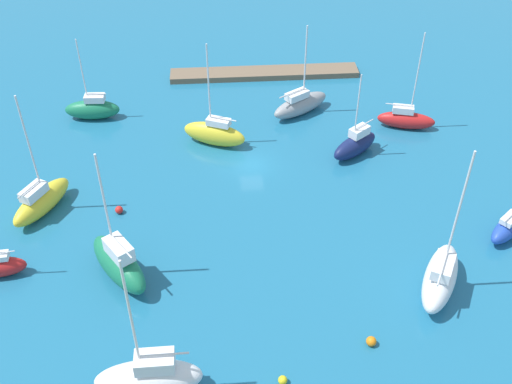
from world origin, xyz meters
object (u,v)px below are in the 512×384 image
object	(u,v)px
mooring_buoy_yellow	(283,380)
mooring_buoy_orange	(371,341)
sailboat_yellow_far_north	(41,200)
sailboat_gray_by_breakwater	(300,104)
sailboat_white_outer_mooring	(149,377)
sailboat_blue_far_south	(509,226)
sailboat_yellow_east_end	(215,133)
sailboat_navy_off_beacon	(355,144)
sailboat_red_lone_north	(406,119)
mooring_buoy_red	(119,210)
sailboat_green_inner_mooring	(119,263)
sailboat_green_along_channel	(93,109)
pier_dock	(264,73)
sailboat_white_lone_south	(440,277)

from	to	relation	value
mooring_buoy_yellow	mooring_buoy_orange	xyz separation A→B (m)	(-7.15, -2.88, 0.06)
sailboat_yellow_far_north	sailboat_gray_by_breakwater	xyz separation A→B (m)	(-27.19, -16.19, -0.07)
sailboat_white_outer_mooring	sailboat_blue_far_south	xyz separation A→B (m)	(-31.98, -14.06, -0.41)
sailboat_yellow_far_north	mooring_buoy_orange	size ratio (longest dim) A/B	15.81
sailboat_white_outer_mooring	sailboat_yellow_east_end	distance (m)	31.42
sailboat_blue_far_south	sailboat_navy_off_beacon	size ratio (longest dim) A/B	1.11
sailboat_red_lone_north	mooring_buoy_yellow	bearing A→B (deg)	-103.82
sailboat_navy_off_beacon	mooring_buoy_orange	size ratio (longest dim) A/B	12.34
sailboat_red_lone_north	sailboat_gray_by_breakwater	distance (m)	12.43
sailboat_red_lone_north	mooring_buoy_red	world-z (taller)	sailboat_red_lone_north
sailboat_green_inner_mooring	sailboat_green_along_channel	bearing A→B (deg)	-22.06
sailboat_blue_far_south	mooring_buoy_yellow	size ratio (longest dim) A/B	16.06
sailboat_red_lone_north	sailboat_blue_far_south	bearing A→B (deg)	-61.44
sailboat_blue_far_south	sailboat_green_along_channel	distance (m)	47.27
pier_dock	sailboat_blue_far_south	size ratio (longest dim) A/B	2.26
sailboat_white_outer_mooring	sailboat_white_lone_south	world-z (taller)	sailboat_white_lone_south
sailboat_green_along_channel	mooring_buoy_red	bearing A→B (deg)	107.51
mooring_buoy_yellow	mooring_buoy_red	xyz separation A→B (m)	(13.80, -19.97, 0.04)
pier_dock	sailboat_yellow_east_end	distance (m)	17.04
sailboat_navy_off_beacon	mooring_buoy_red	xyz separation A→B (m)	(24.67, 8.05, -0.93)
sailboat_white_lone_south	sailboat_yellow_east_end	distance (m)	29.47
sailboat_green_inner_mooring	sailboat_green_along_channel	size ratio (longest dim) A/B	1.27
pier_dock	sailboat_gray_by_breakwater	size ratio (longest dim) A/B	2.25
sailboat_navy_off_beacon	sailboat_yellow_east_end	xyz separation A→B (m)	(15.17, -3.11, 0.15)
sailboat_yellow_far_north	mooring_buoy_yellow	world-z (taller)	sailboat_yellow_far_north
sailboat_yellow_far_north	sailboat_red_lone_north	bearing A→B (deg)	-43.55
sailboat_green_along_channel	mooring_buoy_orange	xyz separation A→B (m)	(-25.73, 34.77, -0.89)
sailboat_navy_off_beacon	sailboat_red_lone_north	bearing A→B (deg)	178.18
sailboat_green_inner_mooring	sailboat_white_lone_south	xyz separation A→B (m)	(-26.68, 3.43, -0.13)
pier_dock	sailboat_blue_far_south	distance (m)	38.12
pier_dock	sailboat_green_inner_mooring	distance (m)	38.48
sailboat_blue_far_south	sailboat_navy_off_beacon	bearing A→B (deg)	89.90
mooring_buoy_red	sailboat_green_inner_mooring	bearing A→B (deg)	97.01
sailboat_white_lone_south	sailboat_yellow_far_north	bearing A→B (deg)	98.38
sailboat_white_outer_mooring	sailboat_green_inner_mooring	bearing A→B (deg)	-74.74
pier_dock	mooring_buoy_yellow	world-z (taller)	pier_dock
sailboat_white_outer_mooring	sailboat_white_lone_south	xyz separation A→B (m)	(-23.44, -7.84, 0.10)
sailboat_gray_by_breakwater	sailboat_white_lone_south	bearing A→B (deg)	-107.94
sailboat_white_outer_mooring	mooring_buoy_red	xyz separation A→B (m)	(4.29, -19.83, -1.15)
sailboat_navy_off_beacon	sailboat_yellow_east_end	world-z (taller)	sailboat_yellow_east_end
mooring_buoy_yellow	sailboat_gray_by_breakwater	bearing A→B (deg)	-99.27
sailboat_green_along_channel	sailboat_blue_far_south	bearing A→B (deg)	152.65
mooring_buoy_orange	sailboat_gray_by_breakwater	bearing A→B (deg)	-88.12
sailboat_gray_by_breakwater	mooring_buoy_yellow	size ratio (longest dim) A/B	16.17
mooring_buoy_red	sailboat_gray_by_breakwater	bearing A→B (deg)	-139.46
sailboat_gray_by_breakwater	sailboat_white_lone_south	xyz separation A→B (m)	(-7.91, 28.95, 0.34)
mooring_buoy_orange	sailboat_navy_off_beacon	bearing A→B (deg)	-98.41
sailboat_blue_far_south	mooring_buoy_red	bearing A→B (deg)	130.84
sailboat_blue_far_south	sailboat_yellow_far_north	bearing A→B (deg)	131.34
sailboat_yellow_east_end	sailboat_white_outer_mooring	bearing A→B (deg)	103.48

